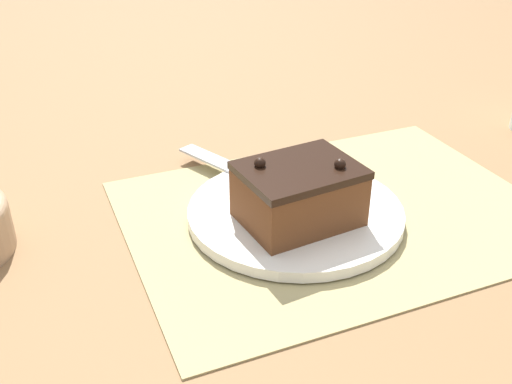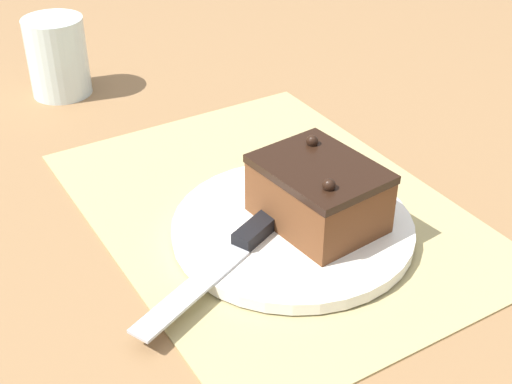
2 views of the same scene
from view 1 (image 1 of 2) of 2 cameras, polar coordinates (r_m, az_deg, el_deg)
The scene contains 5 objects.
ground_plane at distance 0.68m, azimuth 7.60°, elevation -2.07°, with size 3.00×3.00×0.00m, color olive.
placemat_woven at distance 0.68m, azimuth 7.62°, elevation -1.92°, with size 0.46×0.34×0.00m, color tan.
cake_plate at distance 0.66m, azimuth 3.76°, elevation -1.94°, with size 0.24×0.24×0.01m.
chocolate_cake at distance 0.62m, azimuth 4.09°, elevation -0.13°, with size 0.13×0.10×0.07m.
serving_knife at distance 0.70m, azimuth 0.53°, elevation 1.30°, with size 0.10×0.19×0.01m.
Camera 1 is at (-0.30, -0.49, 0.35)m, focal length 42.00 mm.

